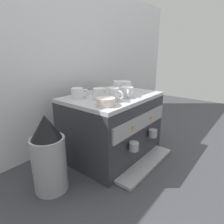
% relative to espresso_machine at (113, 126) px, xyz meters
% --- Properties ---
extents(ground_plane, '(4.00, 4.00, 0.00)m').
position_rel_espresso_machine_xyz_m(ground_plane, '(0.00, 0.00, -0.21)').
color(ground_plane, '#38383D').
extents(tiled_backsplash_wall, '(2.80, 0.03, 1.18)m').
position_rel_espresso_machine_xyz_m(tiled_backsplash_wall, '(0.00, 0.39, 0.38)').
color(tiled_backsplash_wall, silver).
rests_on(tiled_backsplash_wall, ground_plane).
extents(espresso_machine, '(0.61, 0.55, 0.42)m').
position_rel_espresso_machine_xyz_m(espresso_machine, '(0.00, 0.00, 0.00)').
color(espresso_machine, '#2D2D33').
rests_on(espresso_machine, ground_plane).
extents(ceramic_cup_0, '(0.11, 0.07, 0.08)m').
position_rel_espresso_machine_xyz_m(ceramic_cup_0, '(0.12, -0.02, 0.25)').
color(ceramic_cup_0, white).
rests_on(ceramic_cup_0, espresso_machine).
extents(ceramic_cup_1, '(0.06, 0.10, 0.08)m').
position_rel_espresso_machine_xyz_m(ceramic_cup_1, '(-0.10, -0.10, 0.25)').
color(ceramic_cup_1, white).
rests_on(ceramic_cup_1, espresso_machine).
extents(ceramic_cup_2, '(0.10, 0.06, 0.07)m').
position_rel_espresso_machine_xyz_m(ceramic_cup_2, '(-0.14, -0.00, 0.25)').
color(ceramic_cup_2, white).
rests_on(ceramic_cup_2, espresso_machine).
extents(ceramic_cup_3, '(0.07, 0.11, 0.06)m').
position_rel_espresso_machine_xyz_m(ceramic_cup_3, '(0.19, 0.09, 0.24)').
color(ceramic_cup_3, white).
rests_on(ceramic_cup_3, espresso_machine).
extents(ceramic_cup_4, '(0.10, 0.10, 0.06)m').
position_rel_espresso_machine_xyz_m(ceramic_cup_4, '(0.03, -0.09, 0.24)').
color(ceramic_cup_4, white).
rests_on(ceramic_cup_4, espresso_machine).
extents(ceramic_cup_5, '(0.10, 0.08, 0.06)m').
position_rel_espresso_machine_xyz_m(ceramic_cup_5, '(-0.20, 0.11, 0.24)').
color(ceramic_cup_5, white).
rests_on(ceramic_cup_5, espresso_machine).
extents(ceramic_bowl_0, '(0.10, 0.10, 0.03)m').
position_rel_espresso_machine_xyz_m(ceramic_bowl_0, '(0.00, 0.11, 0.23)').
color(ceramic_bowl_0, beige).
rests_on(ceramic_bowl_0, espresso_machine).
extents(ceramic_bowl_1, '(0.10, 0.10, 0.04)m').
position_rel_espresso_machine_xyz_m(ceramic_bowl_1, '(-0.22, -0.12, 0.23)').
color(ceramic_bowl_1, beige).
rests_on(ceramic_bowl_1, espresso_machine).
extents(coffee_grinder, '(0.17, 0.17, 0.41)m').
position_rel_espresso_machine_xyz_m(coffee_grinder, '(-0.49, 0.02, -0.01)').
color(coffee_grinder, '#939399').
rests_on(coffee_grinder, ground_plane).
extents(milk_pitcher, '(0.09, 0.09, 0.15)m').
position_rel_espresso_machine_xyz_m(milk_pitcher, '(0.44, -0.05, -0.14)').
color(milk_pitcher, '#B7B7BC').
rests_on(milk_pitcher, ground_plane).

